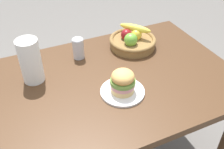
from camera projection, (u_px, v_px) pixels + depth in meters
name	position (u px, v px, depth m)	size (l,w,h in m)	color
dining_table	(107.00, 94.00, 1.46)	(1.40, 0.90, 0.75)	#4C301C
plate	(122.00, 92.00, 1.31)	(0.22, 0.22, 0.01)	white
sandwich	(123.00, 81.00, 1.27)	(0.13, 0.13, 0.12)	#E5BC75
soda_can	(78.00, 48.00, 1.53)	(0.07, 0.07, 0.13)	silver
fruit_basket	(132.00, 40.00, 1.63)	(0.29, 0.29, 0.13)	olive
paper_towel_roll	(30.00, 61.00, 1.33)	(0.11, 0.11, 0.24)	white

